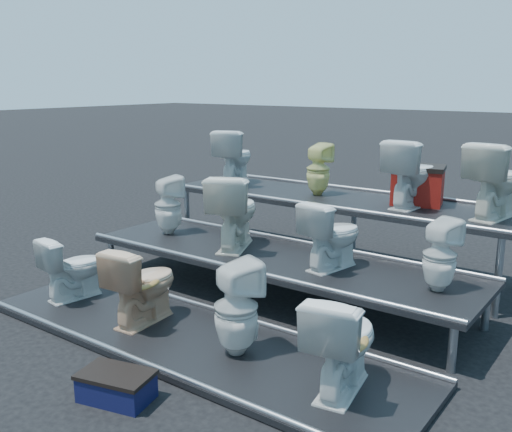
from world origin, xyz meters
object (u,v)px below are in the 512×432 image
Objects in this scene: toilet_3 at (342,341)px; toilet_7 at (440,255)px; toilet_6 at (332,235)px; toilet_9 at (318,169)px; toilet_10 at (412,173)px; toilet_2 at (236,308)px; red_crate at (418,187)px; toilet_11 at (496,180)px; step_stool at (117,388)px; toilet_8 at (234,157)px; toilet_4 at (168,205)px; toilet_1 at (143,284)px; toilet_5 at (234,211)px; toilet_0 at (73,267)px.

toilet_3 is 1.36m from toilet_7.
toilet_9 is (-0.91, 1.30, 0.38)m from toilet_6.
toilet_2 is at bearing 86.60° from toilet_10.
toilet_7 is at bearing -76.51° from red_crate.
toilet_11 is 4.07m from step_stool.
toilet_9 is (1.29, 0.00, -0.05)m from toilet_8.
toilet_3 is 1.39× the size of red_crate.
toilet_8 is at bearing -67.28° from toilet_4.
toilet_1 is at bearing 46.96° from toilet_7.
toilet_2 is 1.25× the size of toilet_9.
toilet_8 is 2.45m from toilet_10.
toilet_1 is at bearing -9.26° from toilet_3.
toilet_6 is (1.21, 1.30, 0.37)m from toilet_1.
toilet_6 reaches higher than toilet_1.
toilet_9 is at bearing -112.91° from toilet_4.
toilet_6 is at bearing 16.82° from toilet_7.
toilet_2 is at bearing 105.57° from toilet_5.
step_stool is at bearing 75.79° from toilet_11.
toilet_5 is 2.08m from red_crate.
toilet_2 is 1.07× the size of toilet_8.
toilet_7 reaches higher than toilet_3.
toilet_11 reaches higher than toilet_4.
toilet_5 is 1.08× the size of toilet_10.
toilet_9 is at bearing 5.00° from toilet_10.
toilet_7 is (1.17, 1.30, 0.32)m from toilet_2.
toilet_2 is 1.57× the size of step_stool.
toilet_10 reaches higher than toilet_9.
toilet_6 is 1.63m from toilet_9.
toilet_0 is 0.87× the size of toilet_3.
red_crate is (0.01, 0.19, -0.18)m from toilet_10.
toilet_3 is at bearing 175.31° from toilet_1.
toilet_8 reaches higher than toilet_1.
red_crate is at bearing -45.74° from toilet_7.
toilet_8 is at bearing 9.64° from toilet_11.
toilet_6 reaches higher than toilet_0.
toilet_5 is 1.05× the size of toilet_11.
toilet_1 is 1.16× the size of toilet_7.
toilet_3 is at bearing 177.13° from toilet_4.
toilet_4 is at bearing -162.20° from red_crate.
toilet_9 is 0.81× the size of toilet_11.
toilet_5 is 2.50m from step_stool.
toilet_10 is at bearing -174.82° from toilet_9.
toilet_11 is at bearing -91.40° from toilet_2.
toilet_6 is 1.03m from toilet_7.
toilet_10 is (1.16, 0.00, 0.06)m from toilet_9.
toilet_8 reaches higher than toilet_7.
step_stool is (-1.58, -3.57, -1.15)m from toilet_11.
toilet_1 reaches higher than toilet_0.
toilet_10 is at bearing -87.20° from toilet_3.
toilet_10 is at bearing -89.60° from toilet_6.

